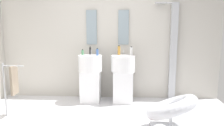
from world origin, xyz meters
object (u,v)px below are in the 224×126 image
soap_bottle_green (83,52)px  soap_bottle_clear (119,51)px  lounge_chair (171,110)px  soap_bottle_white (131,51)px  pedestal_sink_right (123,77)px  soap_bottle_amber (119,50)px  soap_bottle_black (90,51)px  soap_bottle_blue (97,52)px  shower_column (173,50)px  pedestal_sink_left (90,76)px  towel_rack (13,81)px

soap_bottle_green → soap_bottle_clear: bearing=6.7°
soap_bottle_green → lounge_chair: bearing=-41.4°
lounge_chair → soap_bottle_white: size_ratio=5.98×
pedestal_sink_right → soap_bottle_clear: soap_bottle_clear is taller
soap_bottle_amber → soap_bottle_black: (-0.61, 0.06, -0.02)m
soap_bottle_green → soap_bottle_white: (1.00, 0.02, 0.03)m
pedestal_sink_right → soap_bottle_white: (0.16, 0.05, 0.53)m
soap_bottle_blue → soap_bottle_black: soap_bottle_black is taller
soap_bottle_blue → soap_bottle_white: bearing=6.9°
lounge_chair → soap_bottle_white: bearing=111.6°
soap_bottle_green → soap_bottle_amber: (0.75, 0.04, 0.04)m
soap_bottle_black → shower_column: bearing=2.8°
pedestal_sink_left → soap_bottle_green: soap_bottle_green is taller
soap_bottle_white → pedestal_sink_right: bearing=-163.1°
soap_bottle_green → soap_bottle_blue: bearing=-12.1°
shower_column → soap_bottle_amber: shower_column is taller
shower_column → soap_bottle_clear: 1.13m
pedestal_sink_left → soap_bottle_clear: soap_bottle_clear is taller
soap_bottle_green → pedestal_sink_right: bearing=-2.3°
soap_bottle_amber → pedestal_sink_left: bearing=-172.7°
shower_column → soap_bottle_green: shower_column is taller
soap_bottle_amber → soap_bottle_white: bearing=-5.7°
pedestal_sink_right → lounge_chair: 1.52m
lounge_chair → soap_bottle_green: (-1.55, 1.37, 0.68)m
pedestal_sink_left → lounge_chair: (1.39, -1.33, -0.19)m
towel_rack → soap_bottle_clear: soap_bottle_clear is taller
soap_bottle_white → shower_column: bearing=11.1°
pedestal_sink_left → soap_bottle_white: 1.00m
pedestal_sink_left → soap_bottle_green: (-0.16, 0.03, 0.50)m
soap_bottle_green → soap_bottle_clear: 0.75m
pedestal_sink_right → pedestal_sink_left: bearing=180.0°
lounge_chair → soap_bottle_clear: (-0.81, 1.46, 0.71)m
pedestal_sink_left → soap_bottle_amber: size_ratio=5.40×
shower_column → lounge_chair: bearing=-101.6°
towel_rack → pedestal_sink_right: bearing=24.0°
soap_bottle_black → soap_bottle_clear: (0.60, -0.02, 0.00)m
soap_bottle_black → soap_bottle_clear: soap_bottle_clear is taller
shower_column → towel_rack: size_ratio=2.16×
soap_bottle_blue → shower_column: bearing=9.3°
pedestal_sink_left → towel_rack: (-1.23, -0.85, 0.09)m
pedestal_sink_left → soap_bottle_clear: 0.79m
soap_bottle_white → lounge_chair: bearing=-68.4°
pedestal_sink_left → lounge_chair: size_ratio=0.99×
soap_bottle_white → soap_bottle_black: size_ratio=1.10×
pedestal_sink_right → soap_bottle_blue: size_ratio=7.03×
pedestal_sink_right → lounge_chair: pedestal_sink_right is taller
soap_bottle_amber → soap_bottle_clear: soap_bottle_amber is taller
pedestal_sink_right → soap_bottle_white: 0.56m
soap_bottle_clear → pedestal_sink_left: bearing=-168.3°
towel_rack → soap_bottle_blue: (1.38, 0.81, 0.42)m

